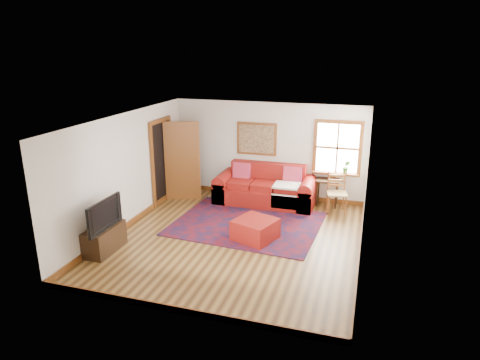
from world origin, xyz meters
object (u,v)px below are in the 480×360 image
(media_cabinet, at_px, (105,239))
(ladder_back_chair, at_px, (337,191))
(red_leather_sofa, at_px, (265,191))
(side_table, at_px, (328,184))
(red_ottoman, at_px, (255,230))

(media_cabinet, bearing_deg, ladder_back_chair, 39.92)
(red_leather_sofa, relative_size, side_table, 3.67)
(ladder_back_chair, bearing_deg, red_leather_sofa, 176.74)
(side_table, relative_size, ladder_back_chair, 0.70)
(red_leather_sofa, height_order, side_table, red_leather_sofa)
(red_leather_sofa, bearing_deg, ladder_back_chair, -3.26)
(side_table, bearing_deg, media_cabinet, -135.40)
(side_table, xyz_separation_m, ladder_back_chair, (0.26, -0.36, -0.03))
(red_leather_sofa, xyz_separation_m, ladder_back_chair, (1.78, -0.10, 0.20))
(red_ottoman, relative_size, side_table, 1.12)
(red_leather_sofa, distance_m, ladder_back_chair, 1.79)
(red_ottoman, distance_m, side_table, 2.74)
(side_table, distance_m, ladder_back_chair, 0.45)
(red_leather_sofa, height_order, media_cabinet, red_leather_sofa)
(red_leather_sofa, relative_size, red_ottoman, 3.27)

